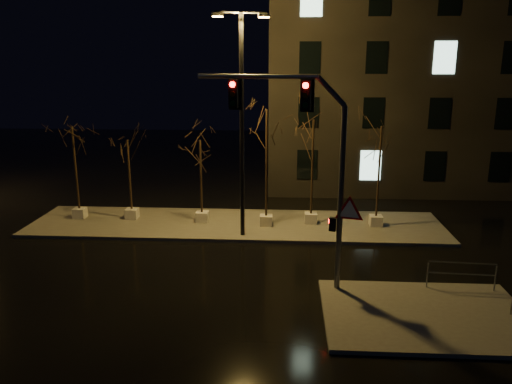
{
  "coord_description": "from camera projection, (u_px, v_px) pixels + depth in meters",
  "views": [
    {
      "loc": [
        2.61,
        -19.39,
        8.5
      ],
      "look_at": [
        1.29,
        2.53,
        2.8
      ],
      "focal_mm": 35.0,
      "sensor_mm": 36.0,
      "label": 1
    }
  ],
  "objects": [
    {
      "name": "tree_1",
      "position": [
        128.0,
        158.0,
        26.76
      ],
      "size": [
        1.8,
        1.8,
        4.49
      ],
      "color": "#BBB7AF",
      "rests_on": "median"
    },
    {
      "name": "tree_0",
      "position": [
        74.0,
        147.0,
        26.75
      ],
      "size": [
        1.8,
        1.8,
        5.22
      ],
      "color": "#BBB7AF",
      "rests_on": "median"
    },
    {
      "name": "guard_rail_a",
      "position": [
        462.0,
        272.0,
        18.82
      ],
      "size": [
        2.52,
        0.23,
        1.09
      ],
      "rotation": [
        0.0,
        0.0,
        -0.07
      ],
      "color": "#54565B",
      "rests_on": "sidewalk_corner"
    },
    {
      "name": "tree_2",
      "position": [
        200.0,
        159.0,
        26.18
      ],
      "size": [
        1.8,
        1.8,
        4.58
      ],
      "color": "#BBB7AF",
      "rests_on": "median"
    },
    {
      "name": "streetlight_main",
      "position": [
        242.0,
        112.0,
        23.46
      ],
      "size": [
        2.63,
        0.9,
        10.6
      ],
      "rotation": [
        0.0,
        0.0,
        0.23
      ],
      "color": "black",
      "rests_on": "median"
    },
    {
      "name": "median",
      "position": [
        236.0,
        224.0,
        26.8
      ],
      "size": [
        22.0,
        5.0,
        0.15
      ],
      "primitive_type": "cube",
      "color": "#4E4C46",
      "rests_on": "ground"
    },
    {
      "name": "tree_5",
      "position": [
        380.0,
        149.0,
        25.36
      ],
      "size": [
        1.8,
        1.8,
        5.4
      ],
      "color": "#BBB7AF",
      "rests_on": "median"
    },
    {
      "name": "ground",
      "position": [
        222.0,
        271.0,
        21.02
      ],
      "size": [
        90.0,
        90.0,
        0.0
      ],
      "primitive_type": "plane",
      "color": "black",
      "rests_on": "ground"
    },
    {
      "name": "tree_4",
      "position": [
        313.0,
        143.0,
        25.73
      ],
      "size": [
        1.8,
        1.8,
        5.68
      ],
      "color": "#BBB7AF",
      "rests_on": "median"
    },
    {
      "name": "tree_3",
      "position": [
        267.0,
        136.0,
        25.24
      ],
      "size": [
        1.8,
        1.8,
        6.26
      ],
      "color": "#BBB7AF",
      "rests_on": "median"
    },
    {
      "name": "sidewalk_corner",
      "position": [
        425.0,
        315.0,
        17.19
      ],
      "size": [
        7.0,
        5.0,
        0.15
      ],
      "primitive_type": "cube",
      "color": "#4E4C46",
      "rests_on": "ground"
    },
    {
      "name": "traffic_signal_mast",
      "position": [
        307.0,
        151.0,
        18.19
      ],
      "size": [
        6.29,
        1.85,
        7.95
      ],
      "rotation": [
        0.0,
        0.0,
        -0.26
      ],
      "color": "#54565B",
      "rests_on": "sidewalk_corner"
    },
    {
      "name": "building",
      "position": [
        446.0,
        77.0,
        35.72
      ],
      "size": [
        25.0,
        12.0,
        15.0
      ],
      "primitive_type": "cube",
      "color": "black",
      "rests_on": "ground"
    }
  ]
}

